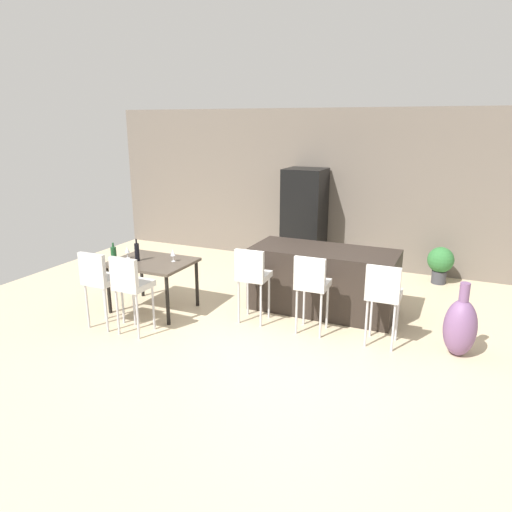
% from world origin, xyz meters
% --- Properties ---
extents(ground_plane, '(10.00, 10.00, 0.00)m').
position_xyz_m(ground_plane, '(0.00, 0.00, 0.00)').
color(ground_plane, '#C6B28E').
extents(back_wall, '(10.00, 0.12, 2.90)m').
position_xyz_m(back_wall, '(0.00, 3.11, 1.45)').
color(back_wall, '#665B51').
rests_on(back_wall, ground_plane).
extents(kitchen_island, '(2.05, 0.87, 0.92)m').
position_xyz_m(kitchen_island, '(0.25, 0.69, 0.46)').
color(kitchen_island, black).
rests_on(kitchen_island, ground_plane).
extents(bar_chair_left, '(0.42, 0.42, 1.05)m').
position_xyz_m(bar_chair_left, '(-0.50, -0.13, 0.70)').
color(bar_chair_left, beige).
rests_on(bar_chair_left, ground_plane).
extents(bar_chair_middle, '(0.41, 0.41, 1.05)m').
position_xyz_m(bar_chair_middle, '(0.33, -0.13, 0.70)').
color(bar_chair_middle, beige).
rests_on(bar_chair_middle, ground_plane).
extents(bar_chair_right, '(0.40, 0.40, 1.05)m').
position_xyz_m(bar_chair_right, '(1.23, -0.13, 0.70)').
color(bar_chair_right, beige).
rests_on(bar_chair_right, ground_plane).
extents(dining_table, '(1.12, 0.88, 0.74)m').
position_xyz_m(dining_table, '(-2.00, -0.30, 0.66)').
color(dining_table, '#4C4238').
rests_on(dining_table, ground_plane).
extents(dining_chair_near, '(0.40, 0.40, 1.05)m').
position_xyz_m(dining_chair_near, '(-2.25, -1.10, 0.70)').
color(dining_chair_near, beige).
rests_on(dining_chair_near, ground_plane).
extents(dining_chair_far, '(0.41, 0.41, 1.05)m').
position_xyz_m(dining_chair_far, '(-1.75, -1.10, 0.70)').
color(dining_chair_far, beige).
rests_on(dining_chair_far, ground_plane).
extents(wine_bottle_near, '(0.07, 0.07, 0.32)m').
position_xyz_m(wine_bottle_near, '(-2.19, -0.38, 0.87)').
color(wine_bottle_near, black).
rests_on(wine_bottle_near, dining_table).
extents(wine_bottle_far, '(0.08, 0.08, 0.31)m').
position_xyz_m(wine_bottle_far, '(-2.37, -0.66, 0.87)').
color(wine_bottle_far, '#194723').
rests_on(wine_bottle_far, dining_table).
extents(wine_glass_left, '(0.07, 0.07, 0.17)m').
position_xyz_m(wine_glass_left, '(-1.71, -0.19, 0.86)').
color(wine_glass_left, silver).
rests_on(wine_glass_left, dining_table).
extents(wine_glass_middle, '(0.07, 0.07, 0.17)m').
position_xyz_m(wine_glass_middle, '(-2.41, -0.33, 0.86)').
color(wine_glass_middle, silver).
rests_on(wine_glass_middle, dining_table).
extents(refrigerator, '(0.72, 0.68, 1.84)m').
position_xyz_m(refrigerator, '(-0.72, 2.67, 0.92)').
color(refrigerator, black).
rests_on(refrigerator, ground_plane).
extents(floor_vase, '(0.38, 0.38, 0.90)m').
position_xyz_m(floor_vase, '(2.11, 0.01, 0.36)').
color(floor_vase, '#704C75').
rests_on(floor_vase, ground_plane).
extents(potted_plant, '(0.43, 0.43, 0.63)m').
position_xyz_m(potted_plant, '(1.72, 2.66, 0.37)').
color(potted_plant, '#38383D').
rests_on(potted_plant, ground_plane).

